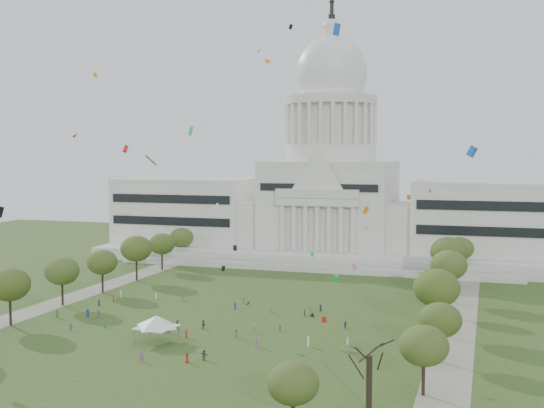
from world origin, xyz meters
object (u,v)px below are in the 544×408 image
Objects in this scene: capitol at (330,195)px; big_bare_tree at (369,351)px; event_tent at (157,321)px; person_0 at (348,341)px.

capitol reaches higher than big_bare_tree.
event_tent is (-7.92, -118.61, -18.13)m from capitol.
big_bare_tree reaches higher than person_0.
event_tent is at bearing -93.82° from capitol.
event_tent reaches higher than person_0.
capitol is 14.80× the size of event_tent.
capitol is 115.15m from person_0.
big_bare_tree is at bearing -26.59° from event_tent.
big_bare_tree is at bearing -74.98° from capitol.
capitol reaches higher than event_tent.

